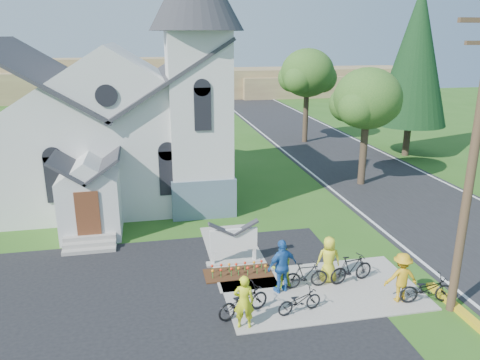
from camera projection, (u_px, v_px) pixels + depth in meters
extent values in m
plane|color=#2B5A19|center=(285.00, 303.00, 16.07)|extent=(120.00, 120.00, 0.00)
cube|color=black|center=(362.00, 169.00, 32.01)|extent=(8.00, 90.00, 0.02)
cube|color=gray|center=(321.00, 290.00, 16.82)|extent=(7.00, 4.00, 0.05)
cube|color=silver|center=(117.00, 152.00, 26.34)|extent=(11.00, 9.00, 5.00)
cube|color=slate|center=(201.00, 191.00, 24.52)|extent=(3.20, 3.20, 2.00)
cube|color=silver|center=(199.00, 125.00, 23.48)|extent=(3.00, 3.00, 9.00)
cube|color=silver|center=(91.00, 206.00, 21.14)|extent=(2.60, 2.40, 2.80)
cube|color=brown|center=(88.00, 214.00, 19.96)|extent=(1.00, 0.10, 2.00)
cube|color=gray|center=(234.00, 262.00, 18.82)|extent=(2.20, 0.40, 0.10)
cube|color=white|center=(213.00, 253.00, 18.51)|extent=(0.12, 0.12, 1.00)
cube|color=white|center=(254.00, 249.00, 18.83)|extent=(0.12, 0.12, 1.00)
cube|color=white|center=(234.00, 240.00, 18.52)|extent=(1.90, 0.14, 0.90)
cube|color=#3C2010|center=(238.00, 273.00, 17.98)|extent=(2.60, 1.10, 0.07)
cylinder|color=#4A3625|center=(472.00, 166.00, 14.20)|extent=(0.28, 0.28, 10.00)
cylinder|color=#34241C|center=(363.00, 152.00, 28.32)|extent=(0.44, 0.44, 4.05)
ellipsoid|color=#295A1F|center=(368.00, 98.00, 27.36)|extent=(4.00, 4.00, 3.60)
cylinder|color=#34241C|center=(306.00, 116.00, 39.58)|extent=(0.44, 0.44, 4.50)
ellipsoid|color=#295A1F|center=(307.00, 73.00, 38.52)|extent=(4.40, 4.40, 3.96)
cylinder|color=#34241C|center=(407.00, 140.00, 35.43)|extent=(0.50, 0.50, 2.40)
cone|color=black|center=(416.00, 55.00, 33.58)|extent=(5.20, 5.20, 10.00)
cube|color=#826749|center=(214.00, 83.00, 69.01)|extent=(60.00, 8.00, 4.00)
cube|color=#826749|center=(103.00, 78.00, 67.58)|extent=(30.00, 6.00, 5.60)
cube|color=#826749|center=(321.00, 86.00, 70.35)|extent=(25.00, 6.00, 3.00)
imported|color=#D2DF1A|center=(244.00, 302.00, 14.42)|extent=(0.72, 0.54, 1.78)
imported|color=black|center=(243.00, 301.00, 15.17)|extent=(1.99, 1.30, 0.99)
imported|color=#AED928|center=(282.00, 268.00, 16.76)|extent=(0.76, 0.60, 1.52)
imported|color=black|center=(306.00, 275.00, 16.81)|extent=(1.66, 0.50, 0.99)
imported|color=#225CAE|center=(282.00, 266.00, 16.42)|extent=(1.25, 0.81, 1.98)
imported|color=black|center=(300.00, 301.00, 15.33)|extent=(1.69, 0.90, 0.84)
imported|color=gold|center=(401.00, 277.00, 15.88)|extent=(1.21, 0.77, 1.77)
imported|color=black|center=(351.00, 269.00, 17.19)|extent=(1.85, 0.82, 1.07)
imported|color=yellow|center=(329.00, 259.00, 17.17)|extent=(0.94, 0.70, 1.76)
imported|color=black|center=(427.00, 289.00, 15.90)|extent=(1.94, 0.86, 0.99)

